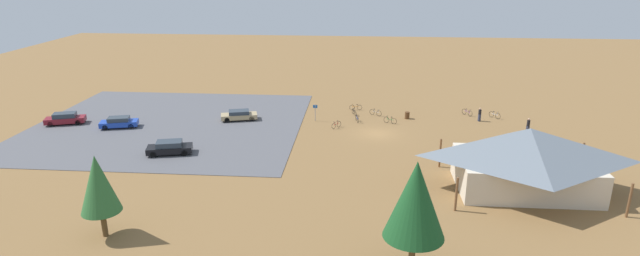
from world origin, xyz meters
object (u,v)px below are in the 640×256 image
(bicycle_orange_trailside, at_px, (356,107))
(car_blue_end_stall, at_px, (119,122))
(bicycle_green_yard_front, at_px, (390,120))
(car_black_back_corner, at_px, (170,148))
(trash_bin, at_px, (407,115))
(bike_pavilion, at_px, (527,156))
(visitor_crossing_yard, at_px, (528,125))
(visitor_at_bikes, at_px, (480,114))
(bicycle_black_by_bin, at_px, (354,112))
(bicycle_white_back_row, at_px, (495,115))
(lot_sign, at_px, (315,110))
(car_tan_mid_lot, at_px, (239,115))
(bicycle_red_lone_east, at_px, (336,125))
(bicycle_silver_mid_cluster, at_px, (376,113))
(bicycle_purple_yard_center, at_px, (467,112))
(pine_center, at_px, (98,184))
(car_maroon_second_row, at_px, (65,119))
(pine_west, at_px, (415,200))
(bicycle_blue_edge_north, at_px, (357,119))

(bicycle_orange_trailside, relative_size, car_blue_end_stall, 0.37)
(bicycle_green_yard_front, height_order, car_black_back_corner, car_black_back_corner)
(trash_bin, bearing_deg, car_black_back_corner, 29.65)
(bike_pavilion, height_order, visitor_crossing_yard, bike_pavilion)
(trash_bin, distance_m, visitor_at_bikes, 9.00)
(bicycle_black_by_bin, bearing_deg, bicycle_white_back_row, -179.90)
(lot_sign, height_order, car_tan_mid_lot, lot_sign)
(visitor_at_bikes, bearing_deg, lot_sign, 4.50)
(bike_pavilion, height_order, bicycle_red_lone_east, bike_pavilion)
(bicycle_orange_trailside, height_order, bicycle_silver_mid_cluster, bicycle_silver_mid_cluster)
(bicycle_silver_mid_cluster, relative_size, car_tan_mid_lot, 0.32)
(visitor_at_bikes, bearing_deg, bicycle_green_yard_front, 9.20)
(bicycle_green_yard_front, relative_size, bicycle_silver_mid_cluster, 1.03)
(bicycle_black_by_bin, distance_m, car_tan_mid_lot, 14.93)
(bicycle_silver_mid_cluster, distance_m, car_blue_end_stall, 31.97)
(bicycle_black_by_bin, xyz_separation_m, bicycle_silver_mid_cluster, (-2.79, 0.09, 0.05))
(bike_pavilion, distance_m, bicycle_purple_yard_center, 22.73)
(pine_center, relative_size, car_tan_mid_lot, 1.32)
(bicycle_purple_yard_center, xyz_separation_m, visitor_at_bikes, (-1.04, 2.42, 0.51))
(bicycle_black_by_bin, height_order, car_tan_mid_lot, car_tan_mid_lot)
(bicycle_silver_mid_cluster, relative_size, car_maroon_second_row, 0.32)
(bicycle_green_yard_front, bearing_deg, lot_sign, -1.21)
(pine_west, bearing_deg, lot_sign, -74.00)
(trash_bin, height_order, bicycle_white_back_row, trash_bin)
(bicycle_black_by_bin, height_order, visitor_crossing_yard, visitor_crossing_yard)
(bicycle_red_lone_east, bearing_deg, visitor_crossing_yard, 179.74)
(bicycle_silver_mid_cluster, bearing_deg, car_blue_end_stall, 13.95)
(pine_west, bearing_deg, car_blue_end_stall, -39.97)
(lot_sign, xyz_separation_m, bicycle_purple_yard_center, (-19.58, -4.05, -1.02))
(bicycle_purple_yard_center, distance_m, bicycle_silver_mid_cluster, 11.99)
(bicycle_white_back_row, height_order, car_black_back_corner, car_black_back_corner)
(bike_pavilion, height_order, trash_bin, bike_pavilion)
(bicycle_black_by_bin, bearing_deg, trash_bin, 170.28)
(visitor_crossing_yard, relative_size, visitor_at_bikes, 1.05)
(bicycle_red_lone_east, height_order, bicycle_silver_mid_cluster, bicycle_silver_mid_cluster)
(lot_sign, relative_size, car_tan_mid_lot, 0.46)
(car_tan_mid_lot, xyz_separation_m, car_black_back_corner, (4.49, 12.22, 0.06))
(bicycle_white_back_row, bearing_deg, bicycle_black_by_bin, 0.10)
(pine_center, height_order, visitor_at_bikes, pine_center)
(bike_pavilion, height_order, bicycle_blue_edge_north, bike_pavilion)
(bicycle_blue_edge_north, height_order, bicycle_orange_trailside, bicycle_blue_edge_north)
(pine_center, xyz_separation_m, pine_west, (-22.05, 2.76, 1.00))
(bicycle_blue_edge_north, height_order, bicycle_silver_mid_cluster, bicycle_silver_mid_cluster)
(car_black_back_corner, height_order, visitor_at_bikes, visitor_at_bikes)
(bicycle_green_yard_front, bearing_deg, car_maroon_second_row, 5.27)
(bicycle_green_yard_front, relative_size, car_black_back_corner, 0.32)
(pine_center, xyz_separation_m, car_blue_end_stall, (10.51, -24.53, -3.46))
(bicycle_orange_trailside, relative_size, bicycle_red_lone_east, 1.26)
(bicycle_silver_mid_cluster, bearing_deg, bicycle_purple_yard_center, -175.03)
(bicycle_purple_yard_center, bearing_deg, bicycle_orange_trailside, -5.20)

